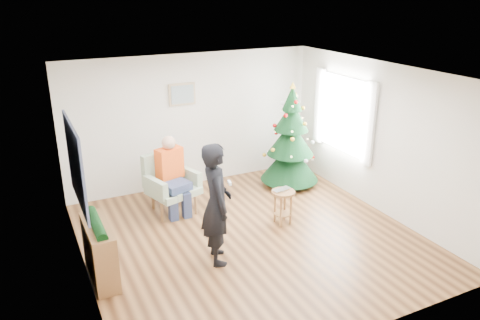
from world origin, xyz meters
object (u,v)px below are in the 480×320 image
armchair (171,190)px  christmas_tree (291,140)px  standing_man (216,204)px  stool (283,207)px  console (100,252)px

armchair → christmas_tree: bearing=-14.9°
armchair → standing_man: size_ratio=0.58×
christmas_tree → stool: bearing=-125.5°
stool → console: (-3.03, -0.27, 0.10)m
stool → christmas_tree: bearing=54.5°
armchair → standing_man: bearing=-104.5°
armchair → standing_man: 1.91m
christmas_tree → stool: (-0.99, -1.38, -0.64)m
standing_man → console: size_ratio=1.79×
christmas_tree → armchair: christmas_tree is taller
stool → armchair: size_ratio=0.56×
stool → armchair: (-1.51, 1.29, 0.09)m
stool → armchair: armchair is taller
christmas_tree → console: (-4.02, -1.65, -0.54)m
armchair → console: bearing=-151.2°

